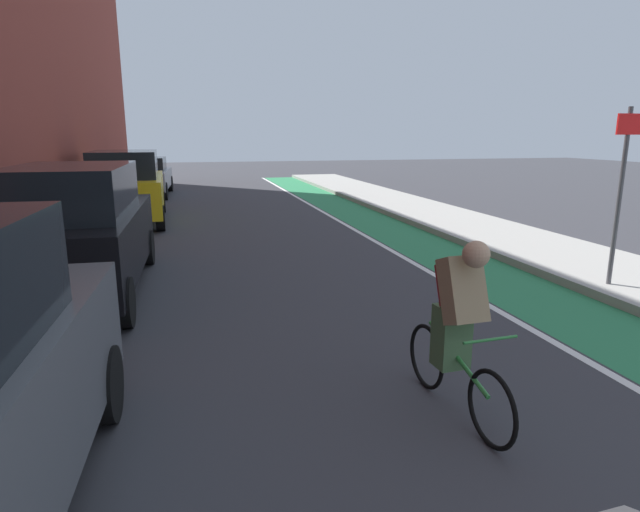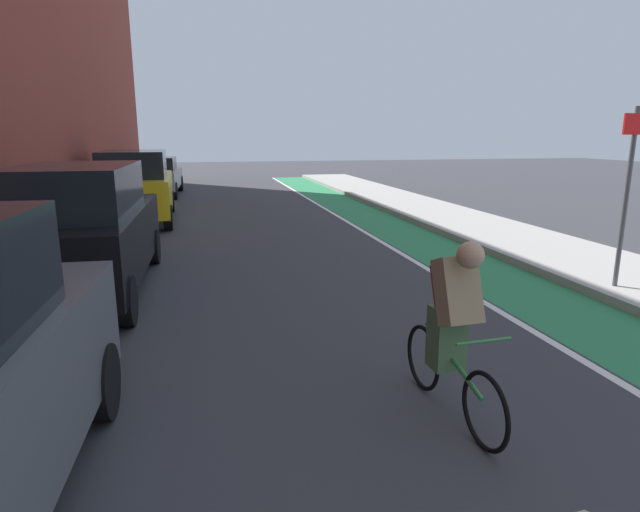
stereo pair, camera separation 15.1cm
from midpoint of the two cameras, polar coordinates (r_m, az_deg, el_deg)
The scene contains 9 objects.
ground_plane at distance 11.28m, azimuth -4.78°, elevation 0.66°, with size 75.12×75.12×0.00m, color #38383D.
bike_lane_paint at distance 14.05m, azimuth 8.21°, elevation 3.03°, with size 1.60×34.14×0.00m, color #2D8451.
lane_divider_stripe at distance 13.76m, azimuth 4.70°, elevation 2.91°, with size 0.12×34.14×0.00m, color white.
sidewalk_right at distance 14.90m, azimuth 15.73°, elevation 3.52°, with size 2.56×34.14×0.14m, color #A8A59E.
parked_suv_black at distance 8.75m, azimuth -23.89°, elevation 2.73°, with size 1.90×4.57×1.98m.
parked_suv_yellow_cab at distance 15.62m, azimuth -19.10°, elevation 7.22°, with size 2.07×4.55×1.98m.
parked_sedan_silver at distance 22.30m, azimuth -17.26°, elevation 8.30°, with size 2.02×4.37×1.53m.
cyclist_mid at distance 4.67m, azimuth 15.12°, elevation -7.08°, with size 0.48×1.68×1.60m.
street_sign_post at distance 9.08m, azimuth 30.87°, elevation 6.88°, with size 0.44×0.07×2.67m.
Camera 2 is at (-1.42, 2.13, 2.42)m, focal length 29.50 mm.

